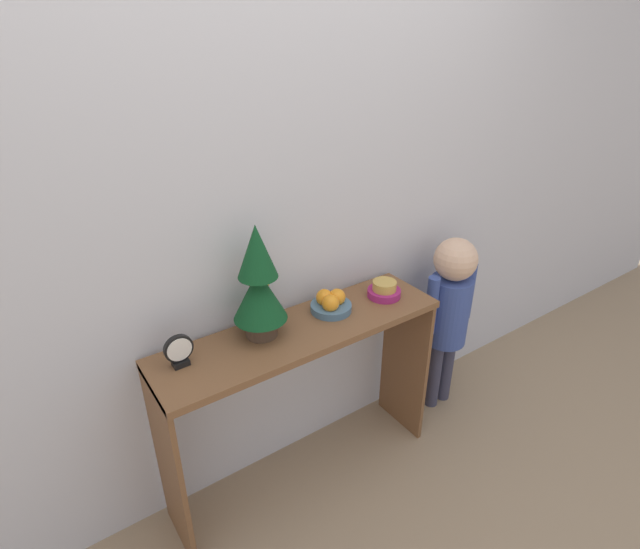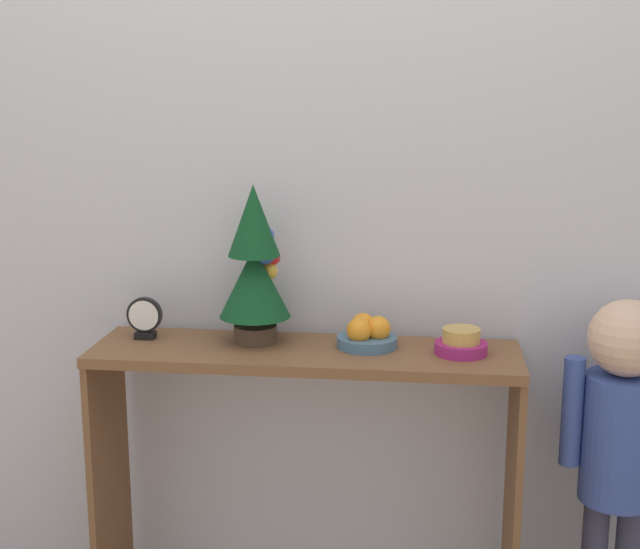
% 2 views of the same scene
% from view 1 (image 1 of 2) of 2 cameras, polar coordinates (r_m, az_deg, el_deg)
% --- Properties ---
extents(ground_plane, '(12.00, 12.00, 0.00)m').
position_cam_1_polar(ground_plane, '(2.43, 0.57, -24.03)').
color(ground_plane, '#997F60').
extents(back_wall, '(7.00, 0.05, 2.50)m').
position_cam_1_polar(back_wall, '(1.94, -5.67, 7.72)').
color(back_wall, silver).
rests_on(back_wall, ground_plane).
extents(console_table, '(1.21, 0.33, 0.81)m').
position_cam_1_polar(console_table, '(2.09, -1.99, -10.49)').
color(console_table, brown).
rests_on(console_table, ground_plane).
extents(mini_tree, '(0.20, 0.20, 0.46)m').
position_cam_1_polar(mini_tree, '(1.84, -7.02, -0.92)').
color(mini_tree, '#4C3828').
rests_on(mini_tree, console_table).
extents(fruit_bowl, '(0.17, 0.17, 0.09)m').
position_cam_1_polar(fruit_bowl, '(2.07, 1.25, -3.27)').
color(fruit_bowl, '#476B84').
rests_on(fruit_bowl, console_table).
extents(singing_bowl, '(0.15, 0.15, 0.07)m').
position_cam_1_polar(singing_bowl, '(2.20, 7.35, -1.78)').
color(singing_bowl, '#9E2366').
rests_on(singing_bowl, console_table).
extents(desk_clock, '(0.10, 0.04, 0.12)m').
position_cam_1_polar(desk_clock, '(1.82, -15.81, -8.42)').
color(desk_clock, black).
rests_on(desk_clock, console_table).
extents(child_figure, '(0.32, 0.21, 0.97)m').
position_cam_1_polar(child_figure, '(2.58, 14.58, -3.27)').
color(child_figure, '#38384C').
rests_on(child_figure, ground_plane).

